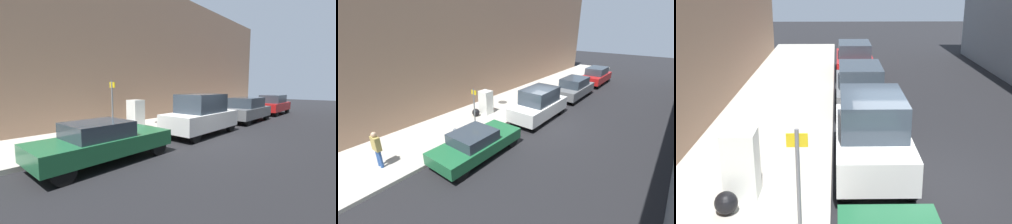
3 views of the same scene
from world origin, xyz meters
TOP-DOWN VIEW (x-y plane):
  - ground_plane at (0.00, 0.00)m, footprint 80.00×80.00m
  - sidewalk_slab at (-3.99, 0.00)m, footprint 4.29×44.00m
  - building_facade_near at (-7.14, 0.00)m, footprint 2.01×39.60m
  - discarded_refrigerator at (-3.94, -1.18)m, footprint 0.77×0.72m
  - manhole_cover at (-4.46, 1.31)m, footprint 0.70×0.70m
  - street_sign_post at (-2.35, -3.78)m, footprint 0.36×0.07m
  - fire_hydrant at (-2.41, -5.19)m, footprint 0.22×0.22m
  - trash_bag at (-4.13, -2.00)m, footprint 0.52×0.52m
  - parked_sedan_green at (-0.74, -5.29)m, footprint 1.89×4.66m
  - parked_van_white at (-0.74, 0.58)m, footprint 1.94×4.63m
  - parked_suv_gray at (-0.74, 6.46)m, footprint 1.93×4.64m
  - parked_suv_red at (-0.74, 12.31)m, footprint 1.90×4.53m

SIDE VIEW (x-z plane):
  - ground_plane at x=0.00m, z-range 0.00..0.00m
  - sidewalk_slab at x=-3.99m, z-range 0.00..0.17m
  - manhole_cover at x=-4.46m, z-range 0.17..0.18m
  - trash_bag at x=-4.13m, z-range 0.17..0.68m
  - fire_hydrant at x=-2.41m, z-range 0.18..0.97m
  - parked_sedan_green at x=-0.74m, z-range 0.03..1.42m
  - parked_suv_gray at x=-0.74m, z-range 0.02..1.77m
  - parked_suv_red at x=-0.74m, z-range 0.03..1.80m
  - discarded_refrigerator at x=-3.94m, z-range 0.17..1.79m
  - parked_van_white at x=-0.74m, z-range -0.01..2.13m
  - street_sign_post at x=-2.35m, z-range 0.32..2.96m
  - building_facade_near at x=-7.14m, z-range 0.00..9.76m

